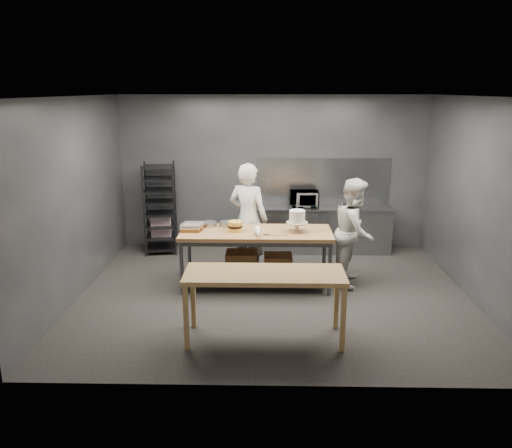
{
  "coord_description": "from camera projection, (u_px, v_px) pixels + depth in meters",
  "views": [
    {
      "loc": [
        -0.12,
        -7.25,
        3.1
      ],
      "look_at": [
        -0.28,
        0.31,
        1.05
      ],
      "focal_mm": 35.0,
      "sensor_mm": 36.0,
      "label": 1
    }
  ],
  "objects": [
    {
      "name": "ground",
      "position": [
        274.0,
        294.0,
        7.8
      ],
      "size": [
        6.0,
        6.0,
        0.0
      ],
      "primitive_type": "plane",
      "color": "black",
      "rests_on": "ground"
    },
    {
      "name": "near_counter",
      "position": [
        265.0,
        279.0,
        6.21
      ],
      "size": [
        2.0,
        0.7,
        0.9
      ],
      "color": "#9E6C41",
      "rests_on": "ground"
    },
    {
      "name": "layer_cake",
      "position": [
        235.0,
        226.0,
        7.89
      ],
      "size": [
        0.23,
        0.23,
        0.16
      ],
      "color": "gold",
      "rests_on": "work_table"
    },
    {
      "name": "microwave",
      "position": [
        304.0,
        199.0,
        9.62
      ],
      "size": [
        0.54,
        0.37,
        0.3
      ],
      "primitive_type": "imported",
      "color": "black",
      "rests_on": "back_counter"
    },
    {
      "name": "piping_bag",
      "position": [
        258.0,
        233.0,
        7.6
      ],
      "size": [
        0.15,
        0.39,
        0.12
      ],
      "primitive_type": "cone",
      "rotation": [
        1.57,
        0.0,
        0.07
      ],
      "color": "silver",
      "rests_on": "work_table"
    },
    {
      "name": "chef_behind",
      "position": [
        248.0,
        219.0,
        8.52
      ],
      "size": [
        0.82,
        0.7,
        1.92
      ],
      "primitive_type": "imported",
      "rotation": [
        0.0,
        0.0,
        2.73
      ],
      "color": "silver",
      "rests_on": "ground"
    },
    {
      "name": "frosted_cake_stand",
      "position": [
        297.0,
        218.0,
        7.82
      ],
      "size": [
        0.34,
        0.34,
        0.35
      ],
      "color": "#BFB298",
      "rests_on": "work_table"
    },
    {
      "name": "work_table",
      "position": [
        256.0,
        252.0,
        8.01
      ],
      "size": [
        2.4,
        0.9,
        0.92
      ],
      "color": "#8F6139",
      "rests_on": "ground"
    },
    {
      "name": "cake_pans",
      "position": [
        218.0,
        224.0,
        8.18
      ],
      "size": [
        0.53,
        0.26,
        0.07
      ],
      "color": "gray",
      "rests_on": "work_table"
    },
    {
      "name": "back_wall",
      "position": [
        273.0,
        173.0,
        9.82
      ],
      "size": [
        6.0,
        0.04,
        3.0
      ],
      "primitive_type": "cube",
      "color": "#4C4F54",
      "rests_on": "ground"
    },
    {
      "name": "speed_rack",
      "position": [
        160.0,
        209.0,
        9.65
      ],
      "size": [
        0.69,
        0.73,
        1.75
      ],
      "color": "black",
      "rests_on": "ground"
    },
    {
      "name": "offset_spatula",
      "position": [
        272.0,
        235.0,
        7.68
      ],
      "size": [
        0.36,
        0.02,
        0.02
      ],
      "color": "slate",
      "rests_on": "work_table"
    },
    {
      "name": "chef_right",
      "position": [
        354.0,
        232.0,
        8.06
      ],
      "size": [
        0.88,
        1.0,
        1.74
      ],
      "primitive_type": "imported",
      "rotation": [
        0.0,
        0.0,
        1.27
      ],
      "color": "silver",
      "rests_on": "ground"
    },
    {
      "name": "pastry_clamshells",
      "position": [
        192.0,
        227.0,
        7.94
      ],
      "size": [
        0.34,
        0.33,
        0.11
      ],
      "color": "#8D5B1C",
      "rests_on": "work_table"
    },
    {
      "name": "splashback_panel",
      "position": [
        323.0,
        181.0,
        9.82
      ],
      "size": [
        2.6,
        0.02,
        0.9
      ],
      "primitive_type": "cube",
      "color": "slate",
      "rests_on": "back_counter"
    },
    {
      "name": "back_counter",
      "position": [
        323.0,
        229.0,
        9.77
      ],
      "size": [
        2.6,
        0.6,
        0.9
      ],
      "color": "slate",
      "rests_on": "ground"
    }
  ]
}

